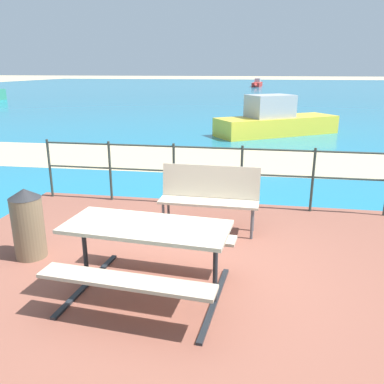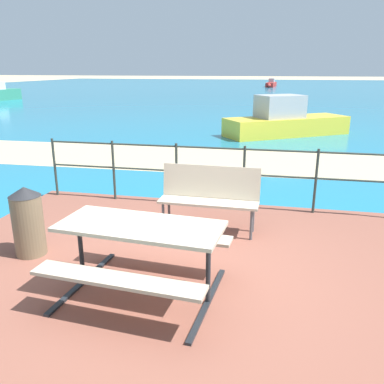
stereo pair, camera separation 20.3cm
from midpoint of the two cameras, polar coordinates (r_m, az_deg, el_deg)
name	(u,v)px [view 1 (the left image)]	position (r m, az deg, el deg)	size (l,w,h in m)	color
ground_plane	(180,274)	(4.92, -2.97, -11.65)	(240.00, 240.00, 0.00)	tan
patio_paving	(180,272)	(4.91, -2.98, -11.34)	(6.40, 5.20, 0.06)	brown
sea_water	(255,91)	(44.26, 8.91, 14.12)	(90.00, 90.00, 0.01)	teal
beach_strip	(227,160)	(10.77, 4.44, 4.57)	(54.00, 3.12, 0.01)	tan
picnic_table	(147,242)	(4.18, -7.90, -7.13)	(1.80, 1.52, 0.80)	#BCAD93
park_bench	(210,193)	(5.83, 1.54, -0.13)	(1.46, 0.46, 0.96)	#BCAD93
railing_fence	(207,168)	(6.85, 1.36, 3.45)	(5.94, 0.04, 1.09)	#2D3833
trash_bin	(28,223)	(5.46, -23.50, -4.14)	(0.40, 0.40, 0.91)	#726047
boat_near	(257,84)	(55.11, 9.23, 15.07)	(1.36, 5.60, 1.05)	red
boat_far	(277,121)	(15.20, 11.72, 9.95)	(4.82, 3.74, 1.45)	yellow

